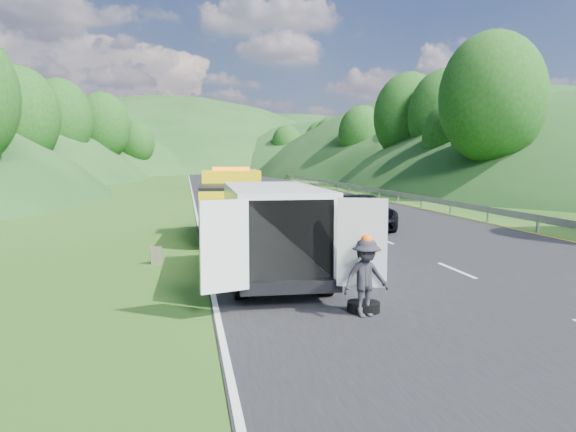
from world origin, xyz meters
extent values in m
plane|color=#38661E|center=(0.00, 0.00, 0.00)|extent=(320.00, 320.00, 0.00)
cube|color=black|center=(3.00, 40.00, 0.01)|extent=(14.00, 200.00, 0.02)
cube|color=gray|center=(10.30, 52.50, 0.00)|extent=(0.06, 140.00, 1.52)
cylinder|color=black|center=(-3.60, 7.98, 0.55)|extent=(0.45, 1.13, 1.11)
cylinder|color=black|center=(-1.50, 7.86, 0.55)|extent=(0.45, 1.13, 1.11)
cylinder|color=black|center=(-3.85, 3.56, 0.55)|extent=(0.45, 1.13, 1.11)
cylinder|color=black|center=(-1.75, 3.44, 0.55)|extent=(0.45, 1.13, 1.11)
cube|color=yellow|center=(-2.60, 6.98, 1.60)|extent=(2.47, 1.90, 2.10)
cube|color=yellow|center=(-2.74, 4.49, 1.33)|extent=(2.64, 3.89, 1.44)
cube|color=black|center=(-2.74, 4.49, 2.10)|extent=(2.64, 3.89, 0.11)
cube|color=black|center=(-2.53, 8.31, 1.00)|extent=(2.28, 1.45, 0.77)
cube|color=black|center=(-2.49, 8.97, 0.77)|extent=(2.33, 0.35, 0.55)
cube|color=yellow|center=(-2.51, 8.69, 1.72)|extent=(2.26, 0.99, 1.21)
cube|color=orange|center=(-2.60, 6.98, 2.71)|extent=(1.56, 0.36, 0.18)
cube|color=black|center=(-2.56, 7.75, 1.99)|extent=(2.10, 0.20, 1.00)
cylinder|color=black|center=(-3.22, -0.32, 0.43)|extent=(0.34, 0.87, 0.86)
cylinder|color=black|center=(-1.27, -0.36, 0.43)|extent=(0.34, 0.87, 0.86)
cylinder|color=black|center=(-3.29, -3.99, 0.43)|extent=(0.34, 0.87, 0.86)
cylinder|color=black|center=(-1.35, -4.03, 0.43)|extent=(0.34, 0.87, 0.86)
cube|color=white|center=(-2.28, -2.29, 1.46)|extent=(2.32, 5.66, 2.00)
cube|color=white|center=(-2.23, 0.68, 1.03)|extent=(2.18, 1.01, 1.08)
cube|color=black|center=(-2.23, 0.47, 1.89)|extent=(2.00, 0.40, 0.90)
cube|color=black|center=(-2.34, -5.04, 1.46)|extent=(1.84, 0.14, 1.73)
cube|color=white|center=(-3.75, -5.50, 1.46)|extent=(0.99, 0.39, 1.84)
cube|color=white|center=(-0.94, -5.55, 1.46)|extent=(0.98, 0.43, 1.84)
cube|color=black|center=(-2.34, -5.15, 0.49)|extent=(2.16, 0.20, 0.27)
imported|color=silver|center=(-2.98, 0.87, 0.00)|extent=(0.55, 0.70, 1.77)
imported|color=tan|center=(-1.92, -1.32, 0.00)|extent=(0.63, 0.54, 1.12)
imported|color=black|center=(-0.97, -5.93, 0.00)|extent=(1.13, 0.82, 1.57)
cube|color=#53513E|center=(-5.39, 0.65, 0.26)|extent=(0.34, 0.20, 0.52)
cylinder|color=black|center=(-0.90, -5.58, 0.00)|extent=(0.68, 0.68, 0.20)
imported|color=black|center=(3.27, 7.57, 0.00)|extent=(3.21, 5.65, 1.49)
imported|color=#4F4E54|center=(0.07, 57.34, 0.00)|extent=(1.66, 4.13, 1.41)
imported|color=#80555C|center=(4.81, 64.10, 0.00)|extent=(1.53, 4.38, 1.44)
imported|color=brown|center=(2.50, 93.12, 0.00)|extent=(1.79, 4.41, 1.28)
camera|label=1|loc=(-4.49, -16.46, 3.20)|focal=35.00mm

